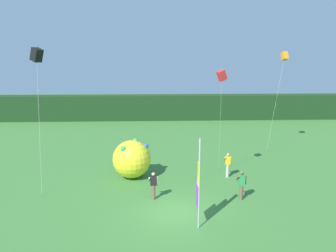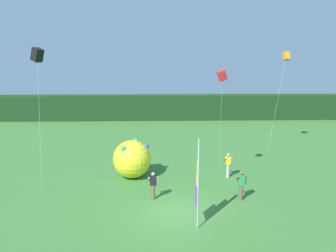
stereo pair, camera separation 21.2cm
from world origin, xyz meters
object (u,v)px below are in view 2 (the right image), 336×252
banner_flag (197,184)px  kite_red_box_1 (222,76)px  person_mid_field (228,165)px  person_far_left (153,185)px  kite_orange_box_2 (286,57)px  inflatable_balloon (132,159)px  person_near_banner (241,185)px  kite_black_box_0 (37,55)px

banner_flag → kite_red_box_1: 7.85m
person_mid_field → person_far_left: 6.15m
banner_flag → kite_orange_box_2: kite_orange_box_2 is taller
inflatable_balloon → person_mid_field: bearing=-2.0°
inflatable_balloon → kite_red_box_1: bearing=-9.0°
person_mid_field → kite_orange_box_2: (6.15, 6.75, 7.32)m
person_mid_field → inflatable_balloon: 6.62m
person_near_banner → person_mid_field: person_near_banner is taller
kite_red_box_1 → kite_orange_box_2: bearing=47.1°
kite_black_box_0 → kite_orange_box_2: (18.00, 8.27, -0.00)m
person_near_banner → inflatable_balloon: (-6.58, 3.91, 0.38)m
banner_flag → person_near_banner: size_ratio=2.56×
person_mid_field → person_far_left: person_mid_field is taller
inflatable_balloon → kite_orange_box_2: kite_orange_box_2 is taller
banner_flag → kite_orange_box_2: 17.17m
person_mid_field → inflatable_balloon: inflatable_balloon is taller
banner_flag → inflatable_balloon: (-3.67, 6.72, -0.83)m
person_far_left → kite_black_box_0: kite_black_box_0 is taller
person_near_banner → person_far_left: (-5.09, 0.27, -0.06)m
kite_red_box_1 → inflatable_balloon: bearing=171.0°
person_far_left → kite_red_box_1: 7.97m
person_near_banner → kite_red_box_1: bearing=103.9°
banner_flag → person_mid_field: 7.23m
person_far_left → inflatable_balloon: size_ratio=0.63×
inflatable_balloon → kite_black_box_0: kite_black_box_0 is taller
person_mid_field → person_far_left: bearing=-146.4°
inflatable_balloon → kite_orange_box_2: 15.91m
person_far_left → kite_black_box_0: (-6.73, 1.89, 7.37)m
person_far_left → kite_orange_box_2: kite_orange_box_2 is taller
banner_flag → kite_black_box_0: size_ratio=0.52×
kite_red_box_1 → person_near_banner: bearing=-76.1°
kite_red_box_1 → kite_black_box_0: bearing=-175.7°
kite_red_box_1 → person_mid_field: bearing=42.1°
person_mid_field → inflatable_balloon: size_ratio=0.65×
banner_flag → kite_black_box_0: 11.89m
person_near_banner → kite_orange_box_2: kite_orange_box_2 is taller
kite_black_box_0 → kite_red_box_1: (11.08, 0.83, -1.27)m
person_near_banner → kite_black_box_0: size_ratio=0.20×
person_mid_field → kite_orange_box_2: kite_orange_box_2 is taller
kite_red_box_1 → kite_orange_box_2: 10.24m
banner_flag → kite_black_box_0: bearing=150.8°
person_far_left → kite_red_box_1: kite_red_box_1 is taller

